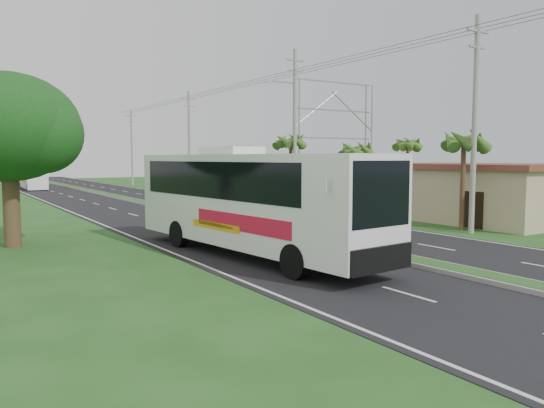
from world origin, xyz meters
TOP-DOWN VIEW (x-y plane):
  - ground at (0.00, 0.00)m, footprint 180.00×180.00m
  - road_asphalt at (0.00, 20.00)m, footprint 14.00×160.00m
  - median_strip at (0.00, 20.00)m, footprint 1.20×160.00m
  - lane_edge_left at (-6.70, 20.00)m, footprint 0.12×160.00m
  - lane_edge_right at (6.70, 20.00)m, footprint 0.12×160.00m
  - shop_near at (14.00, 6.00)m, footprint 8.60×12.60m
  - shop_mid at (14.00, 22.00)m, footprint 7.60×10.60m
  - shop_far at (14.00, 36.00)m, footprint 8.60×11.60m
  - palm_verge_a at (9.00, 3.00)m, footprint 2.40×2.40m
  - palm_verge_b at (9.40, 12.00)m, footprint 2.40×2.40m
  - palm_verge_c at (8.80, 19.00)m, footprint 2.40×2.40m
  - palm_verge_d at (9.30, 28.00)m, footprint 2.40×2.40m
  - palm_behind_shop at (17.50, 15.00)m, footprint 2.40×2.40m
  - shade_tree at (-12.11, 10.02)m, footprint 6.30×6.00m
  - utility_pole_a at (8.50, 2.00)m, footprint 1.60×0.28m
  - utility_pole_b at (8.47, 18.00)m, footprint 3.20×0.28m
  - utility_pole_c at (8.50, 38.00)m, footprint 1.60×0.28m
  - utility_pole_d at (8.50, 58.00)m, footprint 1.60×0.28m
  - billboard_lattice at (22.00, 30.00)m, footprint 10.18×1.18m
  - coach_bus_main at (-4.30, 2.69)m, footprint 4.08×13.59m
  - coach_bus_far at (-4.68, 56.24)m, footprint 2.56×10.46m
  - motorcyclist at (-0.06, 10.67)m, footprint 1.70×0.69m

SIDE VIEW (x-z plane):
  - ground at x=0.00m, z-range 0.00..0.00m
  - lane_edge_left at x=-6.70m, z-range 0.00..0.00m
  - lane_edge_right at x=6.70m, z-range 0.00..0.00m
  - road_asphalt at x=0.00m, z-range 0.00..0.02m
  - median_strip at x=0.00m, z-range 0.01..0.20m
  - motorcyclist at x=-0.06m, z-range -0.30..1.98m
  - coach_bus_far at x=-4.68m, z-range 0.20..3.23m
  - shop_near at x=14.00m, z-range 0.02..3.54m
  - shop_mid at x=14.00m, z-range 0.02..3.69m
  - shop_far at x=14.00m, z-range 0.02..3.84m
  - coach_bus_main at x=-4.30m, z-range 0.22..4.54m
  - palm_verge_b at x=9.40m, z-range 1.83..6.88m
  - palm_verge_d at x=9.30m, z-range 1.92..7.17m
  - palm_verge_a at x=9.00m, z-range 2.02..7.47m
  - palm_behind_shop at x=17.50m, z-range 2.11..7.76m
  - shade_tree at x=-12.11m, z-range 1.26..8.80m
  - palm_verge_c at x=8.80m, z-range 2.20..8.05m
  - utility_pole_d at x=8.50m, z-range 0.17..10.67m
  - utility_pole_a at x=8.50m, z-range 0.17..11.17m
  - utility_pole_c at x=8.50m, z-range 0.17..11.17m
  - utility_pole_b at x=8.47m, z-range 0.26..12.26m
  - billboard_lattice at x=22.00m, z-range 0.79..12.86m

